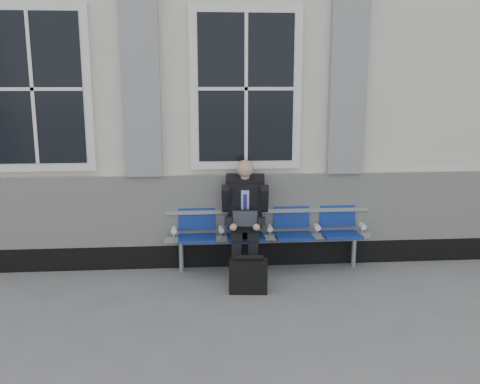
{
  "coord_description": "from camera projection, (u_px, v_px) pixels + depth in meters",
  "views": [
    {
      "loc": [
        -0.25,
        -5.09,
        2.37
      ],
      "look_at": [
        0.24,
        0.9,
        1.09
      ],
      "focal_mm": 40.0,
      "sensor_mm": 36.0,
      "label": 1
    }
  ],
  "objects": [
    {
      "name": "ground",
      "position": [
        224.0,
        314.0,
        5.48
      ],
      "size": [
        70.0,
        70.0,
        0.0
      ],
      "primitive_type": "plane",
      "color": "slate",
      "rests_on": "ground"
    },
    {
      "name": "station_building",
      "position": [
        211.0,
        88.0,
        8.4
      ],
      "size": [
        14.4,
        4.4,
        4.49
      ],
      "color": "silver",
      "rests_on": "ground"
    },
    {
      "name": "bench",
      "position": [
        269.0,
        226.0,
        6.7
      ],
      "size": [
        2.6,
        0.47,
        0.91
      ],
      "color": "#9EA0A3",
      "rests_on": "ground"
    },
    {
      "name": "businessman",
      "position": [
        245.0,
        213.0,
        6.5
      ],
      "size": [
        0.59,
        0.79,
        1.42
      ],
      "color": "black",
      "rests_on": "ground"
    },
    {
      "name": "briefcase",
      "position": [
        248.0,
        275.0,
        6.01
      ],
      "size": [
        0.45,
        0.23,
        0.44
      ],
      "color": "black",
      "rests_on": "ground"
    }
  ]
}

